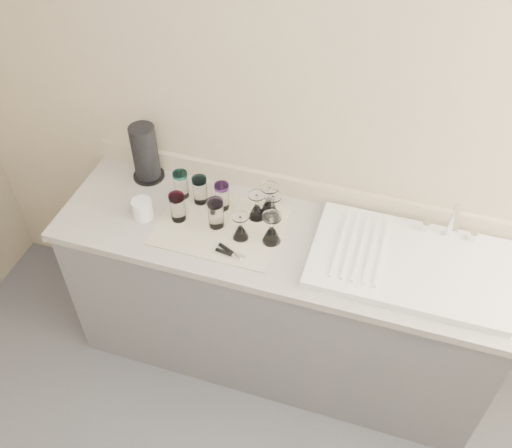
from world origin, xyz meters
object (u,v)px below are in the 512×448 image
(tumbler_teal, at_px, (181,184))
(goblet_back_right, at_px, (272,211))
(tumbler_cyan, at_px, (200,190))
(white_mug, at_px, (142,209))
(goblet_extra, at_px, (269,203))
(can_opener, at_px, (230,253))
(tumbler_purple, at_px, (222,196))
(sink_unit, at_px, (410,263))
(goblet_front_right, at_px, (272,232))
(goblet_back_left, at_px, (257,209))
(tumbler_magenta, at_px, (178,207))
(goblet_front_left, at_px, (241,230))
(paper_towel_roll, at_px, (145,154))
(tumbler_lavender, at_px, (216,213))

(tumbler_teal, bearing_deg, goblet_back_right, -2.72)
(tumbler_cyan, relative_size, white_mug, 1.00)
(goblet_extra, distance_m, can_opener, 0.32)
(white_mug, bearing_deg, tumbler_teal, 55.42)
(tumbler_purple, relative_size, goblet_extra, 0.89)
(goblet_extra, bearing_deg, goblet_back_right, -55.38)
(white_mug, bearing_deg, can_opener, -13.28)
(sink_unit, distance_m, goblet_front_right, 0.60)
(goblet_back_left, bearing_deg, goblet_extra, 48.10)
(tumbler_magenta, xyz_separation_m, goblet_front_left, (0.31, -0.03, -0.03))
(can_opener, bearing_deg, tumbler_purple, 116.45)
(paper_towel_roll, bearing_deg, tumbler_lavender, -27.16)
(tumbler_teal, xyz_separation_m, goblet_back_right, (0.45, -0.02, -0.02))
(goblet_front_left, distance_m, can_opener, 0.12)
(tumbler_magenta, xyz_separation_m, goblet_extra, (0.38, 0.17, -0.02))
(tumbler_lavender, xyz_separation_m, can_opener, (0.12, -0.15, -0.06))
(tumbler_cyan, relative_size, goblet_back_right, 0.98)
(goblet_back_left, distance_m, can_opener, 0.26)
(sink_unit, relative_size, goblet_back_left, 6.03)
(tumbler_lavender, bearing_deg, paper_towel_roll, 152.84)
(sink_unit, relative_size, goblet_extra, 5.40)
(goblet_front_right, bearing_deg, sink_unit, 4.06)
(tumbler_magenta, relative_size, goblet_front_right, 0.94)
(tumbler_cyan, xyz_separation_m, tumbler_purple, (0.11, -0.01, -0.00))
(goblet_front_left, bearing_deg, goblet_back_left, 79.05)
(goblet_back_right, bearing_deg, tumbler_magenta, -162.74)
(goblet_back_right, bearing_deg, sink_unit, -8.16)
(tumbler_cyan, relative_size, can_opener, 1.03)
(white_mug, bearing_deg, goblet_extra, 19.69)
(goblet_back_right, height_order, goblet_extra, goblet_extra)
(sink_unit, xyz_separation_m, white_mug, (-1.20, -0.06, 0.03))
(tumbler_lavender, distance_m, white_mug, 0.35)
(tumbler_cyan, height_order, tumbler_lavender, tumbler_lavender)
(tumbler_magenta, height_order, goblet_back_right, goblet_back_right)
(goblet_extra, xyz_separation_m, can_opener, (-0.08, -0.30, -0.04))
(goblet_back_right, bearing_deg, tumbler_cyan, 177.85)
(sink_unit, xyz_separation_m, goblet_back_right, (-0.63, 0.09, 0.04))
(tumbler_lavender, relative_size, can_opener, 1.07)
(tumbler_purple, relative_size, tumbler_lavender, 0.93)
(tumbler_teal, distance_m, goblet_front_left, 0.39)
(tumbler_teal, distance_m, goblet_front_right, 0.51)
(tumbler_cyan, relative_size, paper_towel_roll, 0.48)
(tumbler_teal, relative_size, goblet_back_left, 1.02)
(tumbler_purple, xyz_separation_m, white_mug, (-0.33, -0.16, -0.03))
(tumbler_cyan, distance_m, paper_towel_roll, 0.33)
(sink_unit, xyz_separation_m, goblet_front_right, (-0.59, -0.04, 0.04))
(tumbler_magenta, bearing_deg, goblet_back_left, 19.37)
(goblet_front_right, xyz_separation_m, goblet_extra, (-0.06, 0.17, 0.00))
(goblet_back_right, bearing_deg, goblet_back_left, -173.05)
(can_opener, bearing_deg, goblet_back_left, 81.89)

